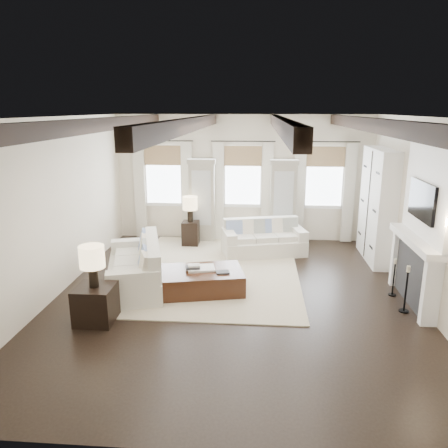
# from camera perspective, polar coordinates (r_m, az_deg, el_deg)

# --- Properties ---
(ground) EXTENTS (7.50, 7.50, 0.00)m
(ground) POSITION_cam_1_polar(r_m,az_deg,el_deg) (8.09, 1.37, -9.50)
(ground) COLOR black
(ground) RESTS_ON ground
(room_shell) EXTENTS (6.54, 7.54, 3.22)m
(room_shell) POSITION_cam_1_polar(r_m,az_deg,el_deg) (8.39, 6.91, 4.82)
(room_shell) COLOR silver
(room_shell) RESTS_ON ground
(area_rug) EXTENTS (3.44, 4.69, 0.02)m
(area_rug) POSITION_cam_1_polar(r_m,az_deg,el_deg) (9.31, -1.09, -6.07)
(area_rug) COLOR beige
(area_rug) RESTS_ON ground
(sofa_back) EXTENTS (2.05, 1.29, 0.81)m
(sofa_back) POSITION_cam_1_polar(r_m,az_deg,el_deg) (10.35, 5.16, -2.06)
(sofa_back) COLOR silver
(sofa_back) RESTS_ON ground
(sofa_left) EXTENTS (1.50, 2.31, 0.91)m
(sofa_left) POSITION_cam_1_polar(r_m,az_deg,el_deg) (8.57, -11.22, -5.69)
(sofa_left) COLOR silver
(sofa_left) RESTS_ON ground
(ottoman) EXTENTS (1.75, 1.30, 0.41)m
(ottoman) POSITION_cam_1_polar(r_m,az_deg,el_deg) (8.26, -3.15, -7.44)
(ottoman) COLOR black
(ottoman) RESTS_ON ground
(tray) EXTENTS (0.57, 0.48, 0.04)m
(tray) POSITION_cam_1_polar(r_m,az_deg,el_deg) (8.24, -3.00, -5.79)
(tray) COLOR white
(tray) RESTS_ON ottoman
(book_lower) EXTENTS (0.30, 0.25, 0.04)m
(book_lower) POSITION_cam_1_polar(r_m,az_deg,el_deg) (8.18, -4.12, -5.66)
(book_lower) COLOR #262628
(book_lower) RESTS_ON tray
(book_upper) EXTENTS (0.25, 0.21, 0.03)m
(book_upper) POSITION_cam_1_polar(r_m,az_deg,el_deg) (8.17, -3.96, -5.43)
(book_upper) COLOR beige
(book_upper) RESTS_ON book_lower
(book_loose) EXTENTS (0.27, 0.23, 0.03)m
(book_loose) POSITION_cam_1_polar(r_m,az_deg,el_deg) (8.05, -0.18, -6.32)
(book_loose) COLOR #262628
(book_loose) RESTS_ON ottoman
(side_table_front) EXTENTS (0.60, 0.60, 0.60)m
(side_table_front) POSITION_cam_1_polar(r_m,az_deg,el_deg) (7.40, -16.41, -10.00)
(side_table_front) COLOR black
(side_table_front) RESTS_ON ground
(lamp_front) EXTENTS (0.39, 0.39, 0.68)m
(lamp_front) POSITION_cam_1_polar(r_m,az_deg,el_deg) (7.12, -16.85, -4.43)
(lamp_front) COLOR black
(lamp_front) RESTS_ON side_table_front
(side_table_back) EXTENTS (0.41, 0.41, 0.61)m
(side_table_back) POSITION_cam_1_polar(r_m,az_deg,el_deg) (10.97, -4.37, -1.22)
(side_table_back) COLOR black
(side_table_back) RESTS_ON ground
(lamp_back) EXTENTS (0.37, 0.37, 0.63)m
(lamp_back) POSITION_cam_1_polar(r_m,az_deg,el_deg) (10.79, -4.45, 2.53)
(lamp_back) COLOR black
(lamp_back) RESTS_ON side_table_back
(candlestick_near) EXTENTS (0.17, 0.17, 0.82)m
(candlestick_near) POSITION_cam_1_polar(r_m,az_deg,el_deg) (8.01, 22.65, -8.31)
(candlestick_near) COLOR black
(candlestick_near) RESTS_ON ground
(candlestick_far) EXTENTS (0.14, 0.14, 0.71)m
(candlestick_far) POSITION_cam_1_polar(r_m,az_deg,el_deg) (8.62, 21.27, -6.87)
(candlestick_far) COLOR black
(candlestick_far) RESTS_ON ground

